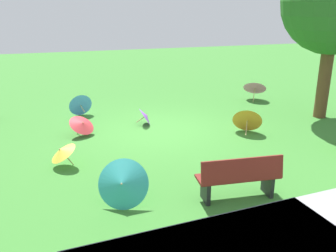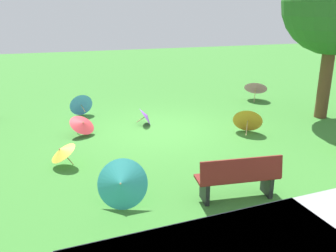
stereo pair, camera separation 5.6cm
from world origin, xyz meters
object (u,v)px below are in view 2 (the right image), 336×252
Objects in this scene: parasol_teal_0 at (121,184)px; parasol_red_0 at (83,124)px; park_bench at (239,177)px; shade_tree at (336,2)px; parasol_purple_0 at (146,116)px; parasol_blue_0 at (80,104)px; parasol_yellow_2 at (61,151)px; parasol_orange_1 at (248,119)px; parasol_pink_0 at (256,86)px.

parasol_red_0 is (0.37, -4.13, -0.11)m from parasol_teal_0.
park_bench is 7.27m from shade_tree.
parasol_purple_0 is 0.76× the size of parasol_blue_0.
park_bench is at bearing 119.21° from parasol_red_0.
parasol_yellow_2 is at bearing 72.54° from parasol_red_0.
parasol_yellow_2 is (5.24, 0.88, -0.02)m from parasol_orange_1.
parasol_purple_0 is (5.72, -0.92, -3.34)m from shade_tree.
shade_tree is 6.69m from parasol_purple_0.
parasol_teal_0 is at bearing 70.81° from parasol_purple_0.
parasol_teal_0 is 2.35m from parasol_yellow_2.
parasol_orange_1 is (-4.24, -3.00, -0.05)m from parasol_teal_0.
parasol_red_0 is 0.95× the size of parasol_orange_1.
parasol_red_0 is (7.69, -0.48, -3.26)m from shade_tree.
park_bench is 2.58× the size of parasol_purple_0.
park_bench reaches higher than parasol_yellow_2.
shade_tree is at bearing 108.96° from parasol_pink_0.
parasol_pink_0 is at bearing -160.07° from parasol_purple_0.
parasol_orange_1 is at bearing 144.56° from parasol_blue_0.
parasol_blue_0 is (7.58, -2.57, -3.22)m from shade_tree.
park_bench is 1.61× the size of parasol_orange_1.
park_bench is at bearing 38.19° from shade_tree.
parasol_teal_0 is at bearing -10.71° from park_bench.
parasol_yellow_2 is (8.32, 1.52, -3.23)m from shade_tree.
parasol_orange_1 is at bearing 56.87° from parasol_pink_0.
parasol_blue_0 is at bearing -35.44° from parasol_orange_1.
park_bench reaches higher than parasol_pink_0.
park_bench reaches higher than parasol_orange_1.
parasol_teal_0 reaches higher than parasol_purple_0.
parasol_red_0 is at bearing 12.61° from parasol_purple_0.
park_bench reaches higher than parasol_red_0.
parasol_teal_0 reaches higher than parasol_yellow_2.
shade_tree is at bearing -153.52° from parasol_teal_0.
parasol_blue_0 reaches higher than parasol_purple_0.
parasol_teal_0 is at bearing 95.16° from parasol_red_0.
shade_tree is 5.16× the size of parasol_orange_1.
parasol_pink_0 is at bearing -71.04° from shade_tree.
parasol_red_0 is at bearing -107.46° from parasol_yellow_2.
park_bench is at bearing 110.17° from parasol_blue_0.
parasol_pink_0 reaches higher than parasol_yellow_2.
parasol_red_0 is at bearing -60.79° from park_bench.
parasol_blue_0 is 4.16m from parasol_yellow_2.
shade_tree is 8.63m from parasol_blue_0.
parasol_teal_0 reaches higher than parasol_blue_0.
parasol_red_0 is 2.10m from parasol_yellow_2.
parasol_teal_0 is at bearing 35.31° from parasol_orange_1.
park_bench is 1.69× the size of parasol_red_0.
parasol_pink_0 reaches higher than parasol_purple_0.
parasol_yellow_2 is (7.40, 4.19, -0.14)m from parasol_pink_0.
parasol_teal_0 reaches higher than parasol_red_0.
parasol_teal_0 is 4.14m from parasol_red_0.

